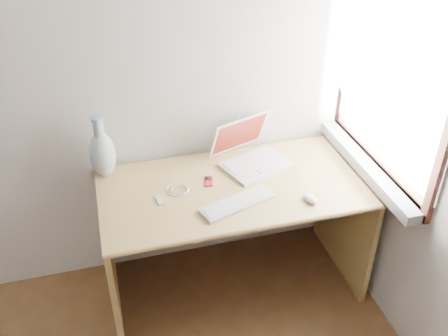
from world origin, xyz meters
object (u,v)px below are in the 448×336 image
object	(u,v)px
external_keyboard	(237,203)
vase	(102,153)
desk	(230,207)
laptop	(254,153)

from	to	relation	value
external_keyboard	vase	bearing A→B (deg)	126.70
desk	external_keyboard	distance (m)	0.33
laptop	external_keyboard	bearing A→B (deg)	-139.79
desk	laptop	bearing A→B (deg)	31.63
laptop	external_keyboard	distance (m)	0.40
external_keyboard	laptop	bearing A→B (deg)	42.10
laptop	vase	xyz separation A→B (m)	(-0.81, 0.08, 0.09)
laptop	external_keyboard	world-z (taller)	laptop
vase	external_keyboard	bearing A→B (deg)	-35.11
external_keyboard	desk	bearing A→B (deg)	64.26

